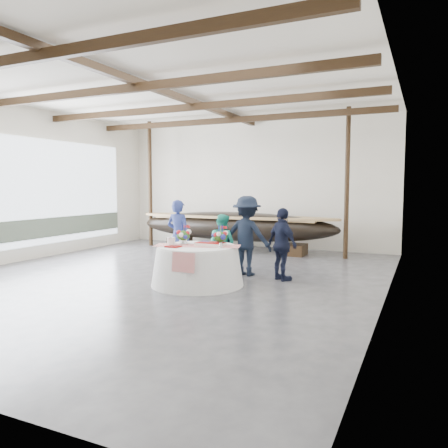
% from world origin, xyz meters
% --- Properties ---
extents(floor, '(10.00, 12.00, 0.01)m').
position_xyz_m(floor, '(0.00, 0.00, 0.00)').
color(floor, '#3D3D42').
rests_on(floor, ground).
extents(wall_back, '(10.00, 0.02, 4.50)m').
position_xyz_m(wall_back, '(0.00, 6.00, 2.25)').
color(wall_back, silver).
rests_on(wall_back, ground).
extents(wall_left, '(0.02, 12.00, 4.50)m').
position_xyz_m(wall_left, '(-5.00, 0.00, 2.25)').
color(wall_left, silver).
rests_on(wall_left, ground).
extents(wall_right, '(0.02, 12.00, 4.50)m').
position_xyz_m(wall_right, '(5.00, 0.00, 2.25)').
color(wall_right, silver).
rests_on(wall_right, ground).
extents(ceiling, '(10.00, 12.00, 0.01)m').
position_xyz_m(ceiling, '(0.00, 0.00, 4.50)').
color(ceiling, white).
rests_on(ceiling, wall_back).
extents(pavilion_structure, '(9.80, 11.76, 4.50)m').
position_xyz_m(pavilion_structure, '(0.00, 0.79, 4.00)').
color(pavilion_structure, black).
rests_on(pavilion_structure, ground).
extents(open_bay, '(0.03, 7.00, 3.20)m').
position_xyz_m(open_bay, '(-4.95, 1.00, 1.83)').
color(open_bay, silver).
rests_on(open_bay, ground).
extents(longboat_display, '(7.05, 1.41, 1.32)m').
position_xyz_m(longboat_display, '(-0.16, 4.60, 0.84)').
color(longboat_display, black).
rests_on(longboat_display, ground).
extents(banquet_table, '(2.04, 2.04, 0.87)m').
position_xyz_m(banquet_table, '(1.11, -0.35, 0.44)').
color(banquet_table, silver).
rests_on(banquet_table, ground).
extents(tabletop_items, '(1.96, 1.08, 0.40)m').
position_xyz_m(tabletop_items, '(1.10, -0.24, 1.02)').
color(tabletop_items, red).
rests_on(tabletop_items, banquet_table).
extents(guest_woman_blue, '(0.69, 0.47, 1.83)m').
position_xyz_m(guest_woman_blue, '(-0.13, 0.93, 0.92)').
color(guest_woman_blue, navy).
rests_on(guest_woman_blue, ground).
extents(guest_woman_teal, '(0.83, 0.70, 1.49)m').
position_xyz_m(guest_woman_teal, '(1.10, 0.97, 0.75)').
color(guest_woman_teal, teal).
rests_on(guest_woman_teal, ground).
extents(guest_man_left, '(1.31, 0.81, 1.94)m').
position_xyz_m(guest_man_left, '(1.71, 1.09, 0.97)').
color(guest_man_left, black).
rests_on(guest_man_left, ground).
extents(guest_man_right, '(1.04, 0.92, 1.68)m').
position_xyz_m(guest_man_right, '(2.68, 0.88, 0.84)').
color(guest_man_right, black).
rests_on(guest_man_right, ground).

